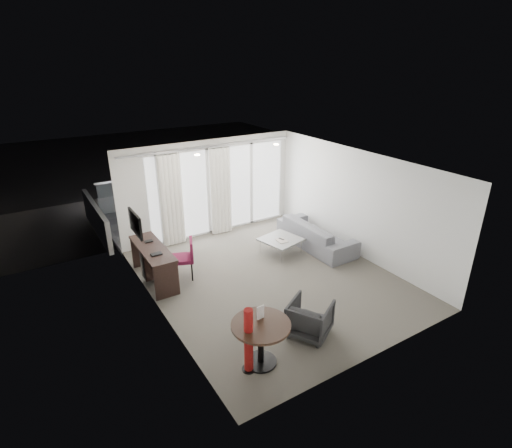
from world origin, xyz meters
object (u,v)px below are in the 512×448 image
desk_chair (183,259)px  red_lamp (249,341)px  desk (154,264)px  coffee_table (281,246)px  rattan_chair_a (208,197)px  tub_armchair (310,318)px  round_table (261,343)px  rattan_chair_b (234,194)px  sofa (316,234)px

desk_chair → red_lamp: (-0.22, -3.23, 0.11)m
desk → coffee_table: 3.15m
red_lamp → coffee_table: red_lamp is taller
rattan_chair_a → red_lamp: bearing=-94.3°
tub_armchair → coffee_table: 3.18m
red_lamp → coffee_table: size_ratio=1.29×
desk → rattan_chair_a: 4.56m
coffee_table → round_table: bearing=-129.7°
rattan_chair_b → desk: bearing=-142.3°
desk → rattan_chair_a: (2.95, 3.48, -0.00)m
desk → red_lamp: size_ratio=1.50×
red_lamp → rattan_chair_b: red_lamp is taller
tub_armchair → desk_chair: bearing=-9.6°
desk → rattan_chair_b: rattan_chair_b is taller
desk_chair → rattan_chair_b: bearing=68.3°
tub_armchair → rattan_chair_b: (2.03, 6.43, 0.11)m
tub_armchair → coffee_table: bearing=-56.1°
tub_armchair → red_lamp: bearing=68.0°
red_lamp → coffee_table: 4.13m
red_lamp → rattan_chair_a: 7.40m
desk → round_table: (0.61, -3.41, -0.02)m
desk → rattan_chair_b: size_ratio=1.94×
red_lamp → sofa: red_lamp is taller
red_lamp → rattan_chair_b: (3.40, 6.63, -0.13)m
desk_chair → rattan_chair_a: 4.39m
tub_armchair → sofa: 3.63m
round_table → coffee_table: round_table is taller
red_lamp → tub_armchair: 1.41m
rattan_chair_b → coffee_table: bearing=-102.8°
desk → tub_armchair: size_ratio=2.38×
rattan_chair_b → sofa: bearing=-86.8°
desk → desk_chair: desk_chair is taller
red_lamp → tub_armchair: red_lamp is taller
tub_armchair → sofa: (2.40, 2.72, 0.01)m
coffee_table → red_lamp: bearing=-132.0°
rattan_chair_a → desk_chair: bearing=-106.4°
desk_chair → coffee_table: bearing=17.5°
coffee_table → rattan_chair_b: size_ratio=1.00×
round_table → sofa: bearing=39.3°
red_lamp → rattan_chair_b: size_ratio=1.29×
rattan_chair_a → round_table: bearing=-92.5°
rattan_chair_a → coffee_table: bearing=-71.3°
desk_chair → tub_armchair: desk_chair is taller
coffee_table → desk_chair: bearing=176.1°
desk_chair → round_table: bearing=-68.1°
desk_chair → coffee_table: desk_chair is taller
desk_chair → sofa: desk_chair is taller
desk_chair → round_table: 3.19m
red_lamp → tub_armchair: (1.38, 0.20, -0.24)m
desk → red_lamp: red_lamp is taller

